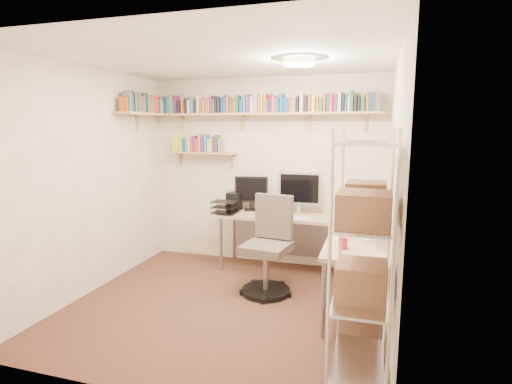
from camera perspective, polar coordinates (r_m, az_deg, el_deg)
ground at (r=4.36m, az=-4.31°, el=-15.86°), size 3.20×3.20×0.00m
room_shell at (r=3.96m, az=-4.51°, el=4.88°), size 3.24×3.04×2.52m
wall_shelves at (r=5.32m, az=-3.74°, el=11.14°), size 3.12×1.09×0.80m
corner_desk at (r=4.86m, az=5.99°, el=-4.11°), size 2.16×1.92×1.28m
office_chair at (r=4.53m, az=1.77°, el=-8.60°), size 0.58×0.59×1.10m
wire_rack at (r=2.83m, az=15.04°, el=-6.73°), size 0.40×0.80×1.84m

